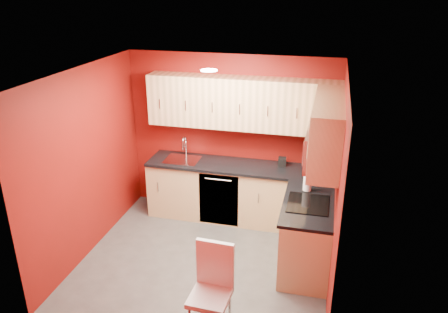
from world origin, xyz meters
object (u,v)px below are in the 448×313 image
at_px(coffee_maker, 313,161).
at_px(microwave, 323,148).
at_px(sink, 183,157).
at_px(paper_towel, 307,182).
at_px(napkin_holder, 282,162).
at_px(dining_chair, 210,293).

bearing_deg(coffee_maker, microwave, -104.84).
height_order(sink, paper_towel, sink).
relative_size(microwave, coffee_maker, 2.23).
bearing_deg(sink, coffee_maker, -0.53).
bearing_deg(microwave, napkin_holder, 117.00).
xyz_separation_m(sink, napkin_holder, (1.52, 0.12, 0.03)).
bearing_deg(paper_towel, sink, 161.95).
xyz_separation_m(microwave, sink, (-2.09, 1.00, -0.72)).
distance_m(coffee_maker, dining_chair, 2.60).
height_order(napkin_holder, paper_towel, paper_towel).
relative_size(coffee_maker, paper_towel, 1.35).
relative_size(microwave, napkin_holder, 6.00).
relative_size(microwave, sink, 1.46).
relative_size(sink, napkin_holder, 4.10).
bearing_deg(coffee_maker, sink, 157.45).
bearing_deg(sink, napkin_holder, 4.58).
bearing_deg(microwave, paper_towel, 112.67).
distance_m(microwave, paper_towel, 0.74).
bearing_deg(dining_chair, sink, 117.46).
distance_m(coffee_maker, napkin_holder, 0.48).
relative_size(sink, paper_towel, 2.06).
relative_size(coffee_maker, dining_chair, 0.34).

